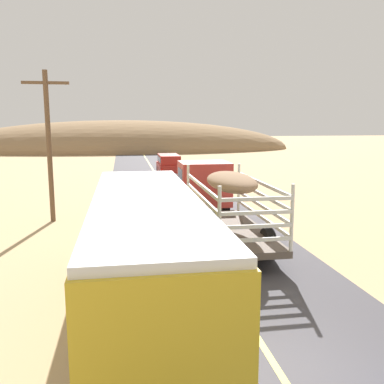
% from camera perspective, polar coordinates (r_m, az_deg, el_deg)
% --- Properties ---
extents(ground_plane, '(240.00, 240.00, 0.00)m').
position_cam_1_polar(ground_plane, '(9.26, 12.09, -23.40)').
color(ground_plane, tan).
extents(road_surface, '(8.00, 120.00, 0.02)m').
position_cam_1_polar(road_surface, '(9.25, 12.09, -23.35)').
color(road_surface, '#423F44').
rests_on(road_surface, ground).
extents(road_centre_line, '(0.16, 117.60, 0.00)m').
position_cam_1_polar(road_centre_line, '(9.25, 12.10, -23.29)').
color(road_centre_line, '#D8CC4C').
rests_on(road_centre_line, road_surface).
extents(livestock_truck, '(2.53, 9.70, 3.02)m').
position_cam_1_polar(livestock_truck, '(19.45, 2.90, 0.16)').
color(livestock_truck, '#B2332D').
rests_on(livestock_truck, road_surface).
extents(bus, '(2.54, 10.00, 3.21)m').
position_cam_1_polar(bus, '(10.56, -6.24, -8.43)').
color(bus, gold).
rests_on(bus, road_surface).
extents(car_far, '(1.90, 4.62, 1.93)m').
position_cam_1_polar(car_far, '(38.06, -3.18, 3.81)').
color(car_far, '#B2261E').
rests_on(car_far, road_surface).
extents(power_pole_mid, '(2.20, 0.24, 7.38)m').
position_cam_1_polar(power_pole_mid, '(21.76, -18.89, 6.47)').
color(power_pole_mid, brown).
rests_on(power_pole_mid, ground).
extents(distant_hill, '(58.91, 22.83, 9.97)m').
position_cam_1_polar(distant_hill, '(72.85, -9.68, 5.68)').
color(distant_hill, '#8D6E4C').
rests_on(distant_hill, ground).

